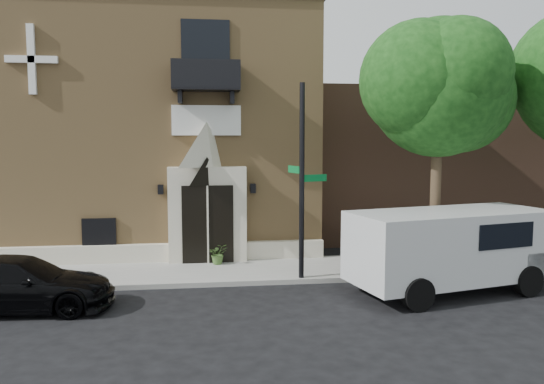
{
  "coord_description": "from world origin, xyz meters",
  "views": [
    {
      "loc": [
        -1.09,
        -15.08,
        4.27
      ],
      "look_at": [
        1.1,
        2.0,
        2.55
      ],
      "focal_mm": 35.0,
      "sensor_mm": 36.0,
      "label": 1
    }
  ],
  "objects_px": {
    "street_sign": "(302,181)",
    "cargo_van": "(456,247)",
    "black_sedan": "(19,284)",
    "pedestrian_near": "(380,237)",
    "fire_hydrant": "(370,262)",
    "dumpster": "(469,252)"
  },
  "relations": [
    {
      "from": "street_sign",
      "to": "cargo_van",
      "type": "bearing_deg",
      "value": -38.18
    },
    {
      "from": "street_sign",
      "to": "black_sedan",
      "type": "bearing_deg",
      "value": 174.69
    },
    {
      "from": "cargo_van",
      "to": "pedestrian_near",
      "type": "bearing_deg",
      "value": 103.12
    },
    {
      "from": "cargo_van",
      "to": "black_sedan",
      "type": "bearing_deg",
      "value": 167.51
    },
    {
      "from": "fire_hydrant",
      "to": "street_sign",
      "type": "bearing_deg",
      "value": -175.05
    },
    {
      "from": "black_sedan",
      "to": "pedestrian_near",
      "type": "xyz_separation_m",
      "value": [
        10.29,
        2.78,
        0.42
      ]
    },
    {
      "from": "street_sign",
      "to": "fire_hydrant",
      "type": "xyz_separation_m",
      "value": [
        2.18,
        0.19,
        -2.54
      ]
    },
    {
      "from": "pedestrian_near",
      "to": "fire_hydrant",
      "type": "bearing_deg",
      "value": 20.81
    },
    {
      "from": "street_sign",
      "to": "dumpster",
      "type": "height_order",
      "value": "street_sign"
    },
    {
      "from": "black_sedan",
      "to": "fire_hydrant",
      "type": "relative_size",
      "value": 6.48
    },
    {
      "from": "dumpster",
      "to": "street_sign",
      "type": "bearing_deg",
      "value": 176.57
    },
    {
      "from": "dumpster",
      "to": "pedestrian_near",
      "type": "height_order",
      "value": "pedestrian_near"
    },
    {
      "from": "pedestrian_near",
      "to": "dumpster",
      "type": "bearing_deg",
      "value": 129.97
    },
    {
      "from": "dumpster",
      "to": "pedestrian_near",
      "type": "relative_size",
      "value": 0.92
    },
    {
      "from": "dumpster",
      "to": "black_sedan",
      "type": "bearing_deg",
      "value": -178.18
    },
    {
      "from": "street_sign",
      "to": "pedestrian_near",
      "type": "bearing_deg",
      "value": 3.35
    },
    {
      "from": "street_sign",
      "to": "fire_hydrant",
      "type": "relative_size",
      "value": 8.02
    },
    {
      "from": "pedestrian_near",
      "to": "black_sedan",
      "type": "bearing_deg",
      "value": -19.44
    },
    {
      "from": "fire_hydrant",
      "to": "black_sedan",
      "type": "bearing_deg",
      "value": -169.04
    },
    {
      "from": "street_sign",
      "to": "dumpster",
      "type": "xyz_separation_m",
      "value": [
        5.48,
        0.35,
        -2.35
      ]
    },
    {
      "from": "fire_hydrant",
      "to": "dumpster",
      "type": "xyz_separation_m",
      "value": [
        3.31,
        0.16,
        0.19
      ]
    },
    {
      "from": "street_sign",
      "to": "dumpster",
      "type": "relative_size",
      "value": 3.31
    }
  ]
}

